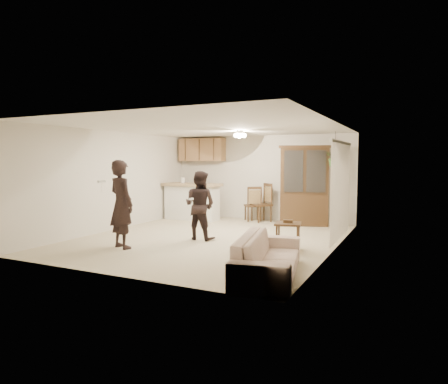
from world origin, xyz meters
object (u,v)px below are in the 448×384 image
at_px(child, 200,209).
at_px(chair_bar, 190,209).
at_px(china_hutch, 304,186).
at_px(adult, 121,204).
at_px(chair_hutch_right, 253,211).
at_px(chair_hutch_left, 261,211).
at_px(side_table, 288,236).
at_px(sofa, 268,252).

height_order(child, chair_bar, child).
bearing_deg(china_hutch, adult, -138.84).
bearing_deg(adult, child, -104.24).
distance_m(chair_bar, chair_hutch_right, 2.04).
height_order(china_hutch, chair_bar, china_hutch).
xyz_separation_m(chair_bar, chair_hutch_right, (2.03, 0.16, 0.03)).
xyz_separation_m(child, chair_hutch_left, (0.33, 3.05, -0.36)).
height_order(side_table, chair_hutch_left, chair_hutch_left).
distance_m(side_table, chair_hutch_left, 3.70).
bearing_deg(child, sofa, 140.52).
relative_size(adult, chair_hutch_left, 1.63).
distance_m(adult, china_hutch, 5.10).
bearing_deg(child, chair_hutch_right, -89.38).
relative_size(sofa, chair_bar, 2.05).
bearing_deg(chair_hutch_left, chair_bar, -136.49).
relative_size(chair_bar, chair_hutch_left, 0.83).
xyz_separation_m(adult, side_table, (3.07, 1.27, -0.62)).
relative_size(child, chair_bar, 1.48).
distance_m(child, china_hutch, 3.37).
height_order(china_hutch, chair_hutch_right, china_hutch).
relative_size(sofa, chair_hutch_right, 1.84).
distance_m(chair_hutch_left, chair_hutch_right, 0.28).
distance_m(child, chair_bar, 3.55).
bearing_deg(china_hutch, side_table, -99.48).
xyz_separation_m(adult, chair_hutch_right, (1.03, 4.55, -0.61)).
distance_m(china_hutch, chair_bar, 3.66).
bearing_deg(chair_bar, child, -63.13).
distance_m(child, chair_hutch_right, 3.11).
height_order(side_table, chair_bar, chair_bar).
xyz_separation_m(sofa, chair_hutch_left, (-2.01, 5.09, -0.05)).
relative_size(china_hutch, side_table, 3.58).
bearing_deg(china_hutch, sofa, -100.08).
bearing_deg(chair_hutch_right, adult, 41.85).
relative_size(child, chair_hutch_left, 1.22).
xyz_separation_m(china_hutch, chair_hutch_left, (-1.26, 0.11, -0.76)).
distance_m(sofa, side_table, 1.86).
distance_m(child, side_table, 2.14).
xyz_separation_m(side_table, chair_bar, (-4.07, 3.12, -0.03)).
bearing_deg(sofa, chair_hutch_left, 9.81).
bearing_deg(chair_hutch_left, adult, -65.85).
relative_size(china_hutch, chair_bar, 2.37).
relative_size(sofa, chair_hutch_left, 1.69).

